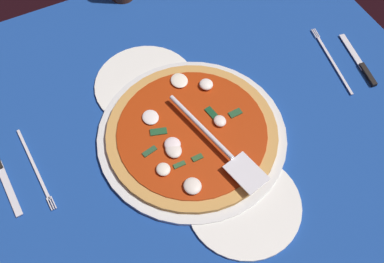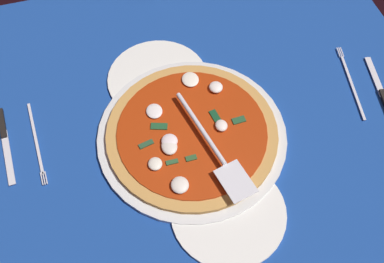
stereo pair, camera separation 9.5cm
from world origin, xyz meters
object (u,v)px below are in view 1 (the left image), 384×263
at_px(pizza, 191,132).
at_px(place_setting_far, 18,170).
at_px(pizza_server, 218,144).
at_px(dinner_plate_left, 244,205).
at_px(dinner_plate_right, 145,85).
at_px(place_setting_near, 346,63).

distance_m(pizza, place_setting_far, 0.37).
height_order(pizza_server, place_setting_far, pizza_server).
relative_size(dinner_plate_left, dinner_plate_right, 0.97).
bearing_deg(place_setting_near, pizza, 102.75).
distance_m(dinner_plate_left, pizza, 0.19).
bearing_deg(pizza, dinner_plate_left, -173.58).
bearing_deg(dinner_plate_left, pizza, 6.42).
xyz_separation_m(pizza, place_setting_near, (0.02, -0.43, -0.02)).
bearing_deg(place_setting_far, pizza_server, 64.74).
height_order(pizza_server, place_setting_near, pizza_server).
distance_m(dinner_plate_right, place_setting_near, 0.49).
height_order(dinner_plate_left, pizza_server, pizza_server).
relative_size(pizza, pizza_server, 1.32).
xyz_separation_m(dinner_plate_left, dinner_plate_right, (0.36, 0.05, 0.00)).
bearing_deg(place_setting_near, place_setting_far, 95.32).
bearing_deg(place_setting_near, dinner_plate_right, 81.56).
relative_size(dinner_plate_right, place_setting_far, 1.07).
distance_m(dinner_plate_left, place_setting_near, 0.46).
bearing_deg(place_setting_far, dinner_plate_left, 49.98).
bearing_deg(pizza_server, place_setting_near, 88.49).
distance_m(dinner_plate_left, pizza_server, 0.13).
xyz_separation_m(pizza_server, place_setting_far, (0.15, 0.39, -0.04)).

